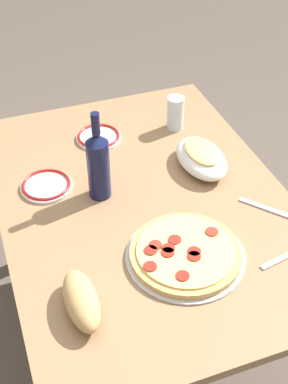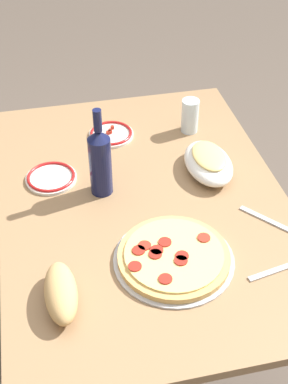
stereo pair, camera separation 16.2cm
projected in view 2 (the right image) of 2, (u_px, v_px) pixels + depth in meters
ground_plane at (144, 336)px, 2.12m from camera, size 8.00×8.00×0.00m
dining_table at (144, 228)px, 1.72m from camera, size 1.24×0.89×0.74m
pepperoni_pizza at (174, 257)px, 1.43m from camera, size 0.33×0.33×0.03m
baked_pasta_dish at (208, 162)px, 1.72m from camera, size 0.24×0.15×0.08m
wine_bottle at (100, 160)px, 1.59m from camera, size 0.07×0.07×0.30m
water_glass at (190, 116)px, 1.89m from camera, size 0.06×0.06×0.13m
side_plate_near at (51, 178)px, 1.71m from camera, size 0.17×0.17×0.02m
side_plate_far at (111, 134)px, 1.90m from camera, size 0.16×0.16×0.02m
bread_loaf at (61, 293)px, 1.31m from camera, size 0.20×0.08×0.08m
fork_left at (276, 270)px, 1.41m from camera, size 0.05×0.17×0.00m
fork_right at (266, 219)px, 1.57m from camera, size 0.14×0.12×0.00m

